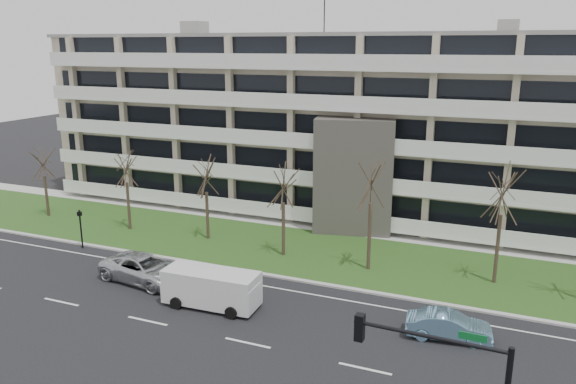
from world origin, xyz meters
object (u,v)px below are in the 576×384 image
at_px(silver_pickup, 145,269).
at_px(white_van, 212,285).
at_px(blue_sedan, 449,326).
at_px(pedestrian_signal, 80,224).

bearing_deg(silver_pickup, white_van, -96.67).
bearing_deg(blue_sedan, white_van, 88.78).
xyz_separation_m(white_van, pedestrian_signal, (-13.50, 4.55, 0.59)).
height_order(blue_sedan, white_van, white_van).
distance_m(silver_pickup, blue_sedan, 18.45).
bearing_deg(blue_sedan, pedestrian_signal, 75.77).
bearing_deg(silver_pickup, pedestrian_signal, 75.63).
bearing_deg(pedestrian_signal, white_van, -29.06).
height_order(blue_sedan, pedestrian_signal, pedestrian_signal).
distance_m(silver_pickup, white_van, 5.85).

